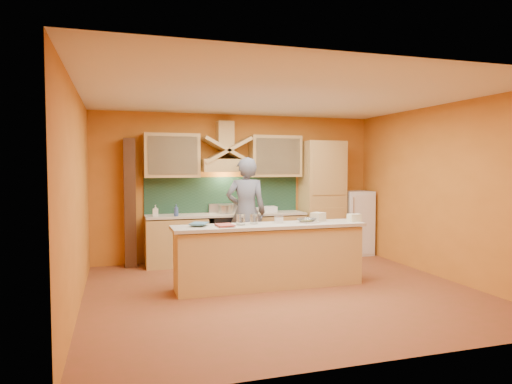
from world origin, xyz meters
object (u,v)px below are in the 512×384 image
object	(u,v)px
stove	(227,238)
person	(246,212)
fridge	(355,223)
kitchen_scale	(279,220)
mixing_bowl	(306,220)

from	to	relation	value
stove	person	world-z (taller)	person
fridge	kitchen_scale	xyz separation A→B (m)	(-2.32, -1.82, 0.34)
person	mixing_bowl	bearing A→B (deg)	125.62
kitchen_scale	person	bearing A→B (deg)	105.25
person	mixing_bowl	size ratio (longest dim) A/B	7.34
stove	person	xyz separation A→B (m)	(0.24, -0.48, 0.53)
mixing_bowl	stove	bearing A→B (deg)	112.84
stove	person	bearing A→B (deg)	-63.87
stove	kitchen_scale	bearing A→B (deg)	-78.28
person	kitchen_scale	size ratio (longest dim) A/B	17.11
stove	fridge	distance (m)	2.71
stove	mixing_bowl	size ratio (longest dim) A/B	3.37
person	mixing_bowl	xyz separation A→B (m)	(0.56, -1.41, -0.00)
fridge	mixing_bowl	world-z (taller)	fridge
stove	kitchen_scale	size ratio (longest dim) A/B	7.84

